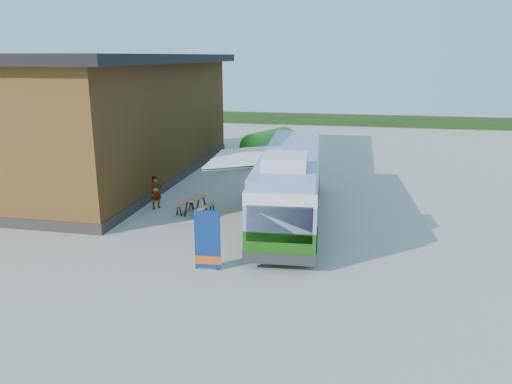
% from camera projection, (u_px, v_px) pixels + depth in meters
% --- Properties ---
extents(ground, '(100.00, 100.00, 0.00)m').
position_uv_depth(ground, '(250.00, 247.00, 20.04)').
color(ground, '#BCB7AD').
rests_on(ground, ground).
extents(barn, '(9.60, 21.20, 7.50)m').
position_uv_depth(barn, '(117.00, 120.00, 30.57)').
color(barn, brown).
rests_on(barn, ground).
extents(hedge, '(40.00, 3.00, 1.00)m').
position_uv_depth(hedge, '(396.00, 121.00, 54.26)').
color(hedge, '#264419').
rests_on(hedge, ground).
extents(bus, '(3.49, 12.51, 3.80)m').
position_uv_depth(bus, '(291.00, 181.00, 22.97)').
color(bus, '#1C6F12').
rests_on(bus, ground).
extents(awning, '(3.14, 4.70, 0.54)m').
position_uv_depth(awning, '(246.00, 160.00, 22.94)').
color(awning, white).
rests_on(awning, ground).
extents(banner, '(0.96, 0.23, 2.21)m').
position_uv_depth(banner, '(208.00, 246.00, 17.67)').
color(banner, navy).
rests_on(banner, ground).
extents(picnic_table, '(1.73, 1.61, 0.83)m').
position_uv_depth(picnic_table, '(195.00, 202.00, 23.94)').
color(picnic_table, '#A7794F').
rests_on(picnic_table, ground).
extents(person_a, '(0.69, 0.72, 1.66)m').
position_uv_depth(person_a, '(156.00, 192.00, 24.85)').
color(person_a, '#999999').
rests_on(person_a, ground).
extents(person_b, '(0.86, 0.95, 1.60)m').
position_uv_depth(person_b, '(255.00, 194.00, 24.71)').
color(person_b, '#999999').
rests_on(person_b, ground).
extents(slurry_tanker, '(3.43, 5.83, 2.30)m').
position_uv_depth(slurry_tanker, '(269.00, 144.00, 35.72)').
color(slurry_tanker, '#2F951B').
rests_on(slurry_tanker, ground).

